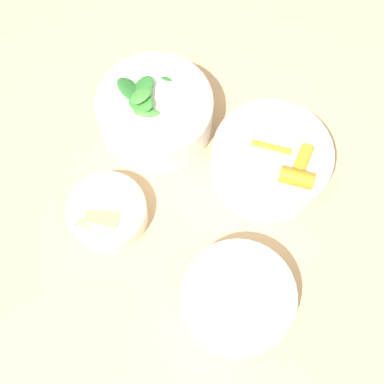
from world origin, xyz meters
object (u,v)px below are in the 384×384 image
Objects in this scene: bowl_carrots at (271,159)px; bowl_greens at (155,111)px; bowl_cookies at (107,212)px; bowl_beans_hotdog at (238,298)px.

bowl_greens is at bearing -103.60° from bowl_carrots.
bowl_greens reaches higher than bowl_cookies.
bowl_carrots is 0.25m from bowl_cookies.
bowl_cookies is at bearing -61.22° from bowl_carrots.
bowl_beans_hotdog is (0.21, -0.02, -0.01)m from bowl_carrots.
bowl_carrots is 1.52× the size of bowl_cookies.
bowl_carrots is 1.14× the size of bowl_beans_hotdog.
bowl_carrots is 0.19m from bowl_greens.
bowl_carrots is at bearing 175.77° from bowl_beans_hotdog.
bowl_greens is 1.52× the size of bowl_cookies.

